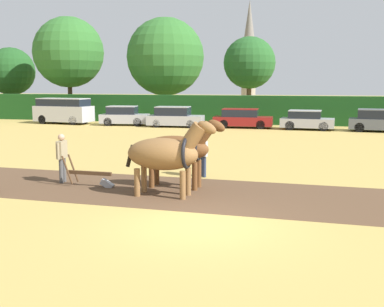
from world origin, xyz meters
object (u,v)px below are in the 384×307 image
Objects in this scene: tree_left at (69,52)px; draft_horse_lead_right at (179,149)px; tree_center at (249,63)px; farmer_beside_team at (203,153)px; plow at (93,177)px; church_spire at (249,50)px; draft_horse_lead_left at (166,154)px; parked_car_center_right at (307,120)px; tree_center_left at (165,57)px; parked_car_left at (124,116)px; farmer_at_plow at (62,154)px; parked_van at (64,111)px; tree_far_left at (11,71)px; parked_car_center at (242,119)px; parked_car_center_left at (175,117)px; parked_car_right at (377,121)px.

tree_left is 3.31× the size of draft_horse_lead_right.
tree_left is at bearing 125.67° from draft_horse_lead_right.
farmer_beside_team is at bearing -85.92° from tree_center.
tree_left is at bearing 97.06° from farmer_beside_team.
tree_center is 4.19× the size of plow.
draft_horse_lead_left is at bearing -84.62° from church_spire.
tree_left reaches higher than farmer_beside_team.
farmer_beside_team is 0.40× the size of parked_car_center_right.
tree_center_left is 29.30m from farmer_beside_team.
parked_car_left is at bearing 116.85° from draft_horse_lead_left.
farmer_at_plow is 0.34× the size of parked_van.
farmer_at_plow is (-1.32, 0.33, 0.67)m from plow.
parked_van reaches higher than parked_car_left.
draft_horse_lead_left is at bearing -49.62° from tree_far_left.
church_spire is (13.22, 34.43, 2.18)m from tree_left.
draft_horse_lead_right is at bearing 89.88° from draft_horse_lead_left.
plow is 22.05m from parked_car_center.
farmer_beside_team is at bearing 21.84° from farmer_at_plow.
draft_horse_lead_right is 0.68× the size of parked_car_center_left.
tree_center is 1.89× the size of parked_car_right.
draft_horse_lead_right is (0.04, 1.24, -0.01)m from draft_horse_lead_left.
parked_car_right is (8.61, 20.95, -0.55)m from draft_horse_lead_right.
parked_car_left reaches higher than plow.
parked_car_center_left is at bearing 91.42° from farmer_at_plow.
tree_left is 2.43× the size of parked_car_left.
farmer_beside_team is (9.90, -27.13, -4.93)m from tree_center_left.
parked_car_center is (-1.39, 19.43, -0.19)m from farmer_beside_team.
church_spire is at bearing 84.28° from tree_center_left.
tree_far_left is at bearing 145.98° from parked_van.
tree_left is 3.33× the size of draft_horse_lead_left.
tree_far_left is 40.69m from farmer_beside_team.
plow is at bearing -52.66° from parked_van.
parked_car_left is 14.39m from parked_car_center_right.
draft_horse_lead_right reaches higher than parked_van.
parked_van is at bearing 126.99° from draft_horse_lead_left.
parked_car_center_right is at bearing -30.92° from tree_center_left.
tree_center is at bearing 94.57° from draft_horse_lead_left.
tree_far_left is at bearing 163.04° from tree_left.
farmer_at_plow is 22.45m from parked_car_left.
tree_far_left is 37.90m from parked_car_right.
parked_car_right is at bearing -9.69° from parked_car_left.
farmer_at_plow is at bearing -53.20° from tree_far_left.
parked_car_center_left is at bearing -25.78° from tree_far_left.
parked_car_center is at bearing 77.57° from farmer_at_plow.
tree_far_left is 1.59× the size of parked_car_center.
parked_car_left is at bearing 102.57° from farmer_at_plow.
tree_far_left is at bearing 173.37° from tree_center_left.
parked_car_right reaches higher than parked_car_center_right.
parked_car_center_right is (3.79, 21.17, -0.61)m from draft_horse_lead_right.
tree_center is 10.62m from parked_car_center_left.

